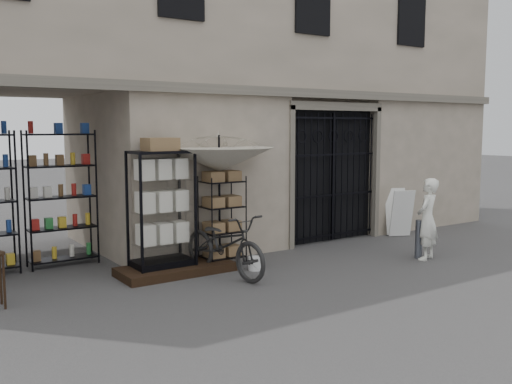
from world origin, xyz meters
TOP-DOWN VIEW (x-y plane):
  - ground at (0.00, 0.00)m, footprint 80.00×80.00m
  - main_building at (0.00, 4.00)m, footprint 14.00×4.00m
  - shop_recess at (-4.50, 2.80)m, footprint 3.00×1.70m
  - shop_shelving at (-4.55, 3.30)m, footprint 2.70×0.50m
  - iron_gate at (1.75, 2.28)m, footprint 2.50×0.21m
  - step_platform at (-2.40, 1.55)m, footprint 2.00×0.90m
  - display_cabinet at (-2.61, 1.64)m, footprint 1.16×0.96m
  - wire_rack at (-1.39, 1.65)m, footprint 0.86×0.74m
  - market_umbrella at (-1.40, 1.73)m, footprint 2.13×2.16m
  - white_bucket at (-1.11, 0.97)m, footprint 0.26×0.26m
  - bicycle at (-1.74, 0.97)m, footprint 0.87×1.18m
  - steel_bollard at (2.05, -0.06)m, footprint 0.18×0.18m
  - shopkeeper at (2.10, -0.21)m, footprint 1.10×1.68m
  - easel_sign at (3.48, 1.72)m, footprint 0.71×0.75m

SIDE VIEW (x-z plane):
  - ground at x=0.00m, z-range 0.00..0.00m
  - bicycle at x=-1.74m, z-range -1.03..1.03m
  - shopkeeper at x=2.10m, z-range -0.19..0.19m
  - step_platform at x=-2.40m, z-range 0.00..0.15m
  - white_bucket at x=-1.11m, z-range 0.00..0.24m
  - steel_bollard at x=2.05m, z-range 0.00..0.76m
  - easel_sign at x=3.48m, z-range 0.02..1.11m
  - wire_rack at x=-1.39m, z-range -0.02..1.64m
  - display_cabinet at x=-2.61m, z-range -0.04..2.13m
  - shop_shelving at x=-4.55m, z-range 0.00..2.50m
  - iron_gate at x=1.75m, z-range 0.00..3.00m
  - shop_recess at x=-4.50m, z-range 0.00..3.00m
  - market_umbrella at x=-1.40m, z-range 0.63..3.52m
  - main_building at x=0.00m, z-range 0.00..9.00m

